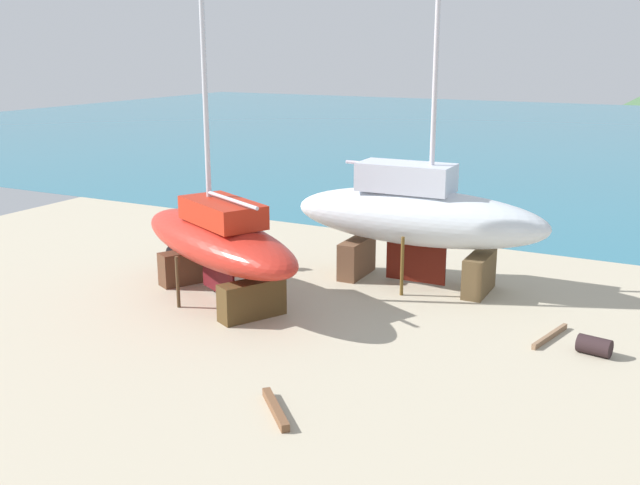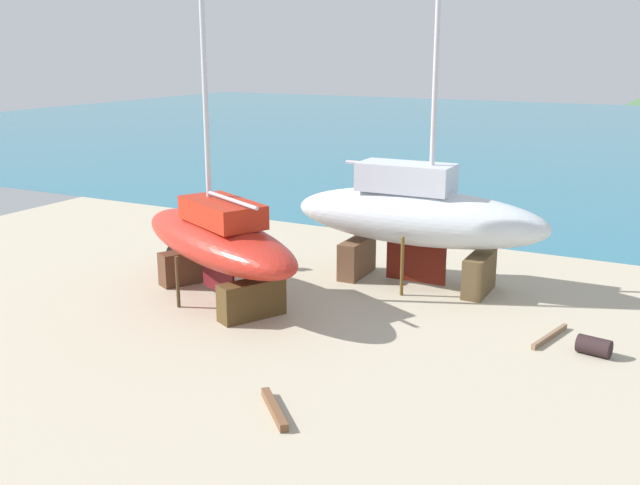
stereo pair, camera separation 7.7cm
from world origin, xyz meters
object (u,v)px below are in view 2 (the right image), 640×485
Objects in this scene: sailboat_small_center at (217,240)px; worker at (254,247)px; sailboat_large_starboard at (416,216)px; barrel_rust_near at (176,249)px; barrel_blue_faded at (204,224)px; barrel_tipped_left at (594,346)px; barrel_by_slipway at (250,241)px.

sailboat_small_center is 9.18× the size of worker.
sailboat_large_starboard is 6.52m from worker.
worker is at bearing -0.23° from barrel_rust_near.
worker is 3.95m from barrel_rust_near.
sailboat_small_center is 19.53× the size of barrel_rust_near.
barrel_rust_near is at bearing -10.40° from sailboat_small_center.
barrel_blue_faded is 19.78m from barrel_tipped_left.
sailboat_small_center is 10.32m from barrel_blue_faded.
sailboat_large_starboard is 16.48× the size of barrel_tipped_left.
worker is 6.99m from barrel_blue_faded.
sailboat_small_center is 6.31m from barrel_rust_near.
barrel_by_slipway reaches higher than barrel_rust_near.
sailboat_large_starboard is at bearing 8.26° from worker.
barrel_blue_faded reaches higher than barrel_tipped_left.
barrel_blue_faded is 4.06m from barrel_by_slipway.
barrel_rust_near is (-4.81, 3.66, -1.81)m from sailboat_small_center.
sailboat_small_center is at bearing -65.81° from barrel_by_slipway.
barrel_rust_near is at bearing -129.32° from barrel_by_slipway.
sailboat_large_starboard is 8.50m from barrel_by_slipway.
worker is (-0.91, 3.65, -1.22)m from sailboat_small_center.
barrel_by_slipway is (2.04, 2.50, 0.02)m from barrel_rust_near.
worker is (-6.21, -1.08, -1.67)m from sailboat_large_starboard.
sailboat_large_starboard reaches higher than barrel_tipped_left.
worker is at bearing -37.17° from barrel_blue_faded.
barrel_tipped_left is at bearing -13.16° from worker.
barrel_rust_near is 0.92× the size of barrel_blue_faded.
sailboat_large_starboard is 8.08m from barrel_tipped_left.
barrel_blue_faded is at bearing 163.83° from sailboat_large_starboard.
sailboat_small_center reaches higher than barrel_tipped_left.
barrel_tipped_left is (16.90, -2.68, -0.01)m from barrel_rust_near.
sailboat_large_starboard is 17.63× the size of barrel_blue_faded.
barrel_by_slipway is 15.73m from barrel_tipped_left.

